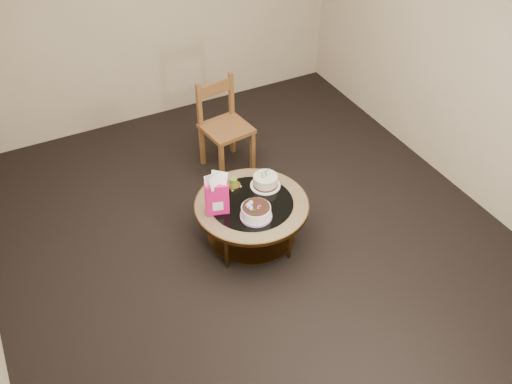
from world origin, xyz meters
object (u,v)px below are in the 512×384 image
decorated_cake (256,212)px  cream_cake (265,181)px  coffee_table (252,209)px  dining_chair (224,126)px  gift_bag (217,194)px

decorated_cake → cream_cake: cream_cake is taller
coffee_table → dining_chair: 1.21m
decorated_cake → dining_chair: (0.33, 1.36, -0.02)m
coffee_table → decorated_cake: 0.23m
coffee_table → cream_cake: cream_cake is taller
coffee_table → decorated_cake: decorated_cake is taller
cream_cake → dining_chair: dining_chair is taller
decorated_cake → gift_bag: size_ratio=0.70×
coffee_table → gift_bag: (-0.31, 0.04, 0.27)m
cream_cake → decorated_cake: bearing=-144.4°
decorated_cake → cream_cake: 0.43m
decorated_cake → gift_bag: gift_bag is taller
gift_bag → dining_chair: (0.59, 1.14, -0.16)m
coffee_table → gift_bag: 0.42m
cream_cake → gift_bag: 0.56m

